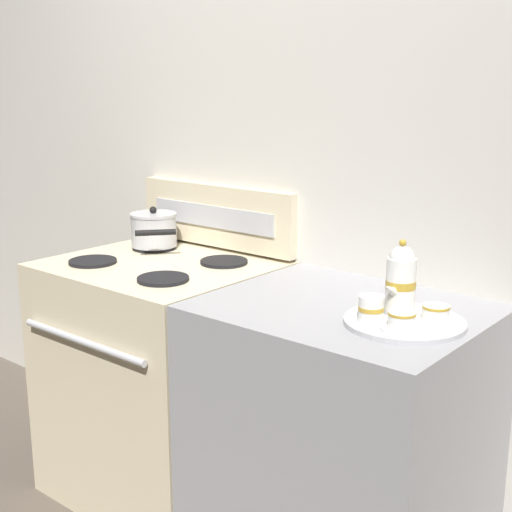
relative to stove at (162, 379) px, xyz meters
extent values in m
cube|color=beige|center=(0.40, 0.36, 0.65)|extent=(6.00, 0.05, 2.20)
cube|color=beige|center=(0.00, 0.00, 0.00)|extent=(0.77, 0.66, 0.90)
cylinder|color=silver|center=(0.00, -0.35, 0.25)|extent=(0.61, 0.02, 0.02)
cylinder|color=black|center=(-0.18, 0.15, 0.45)|extent=(0.17, 0.17, 0.01)
cylinder|color=black|center=(0.18, 0.15, 0.45)|extent=(0.17, 0.17, 0.01)
cylinder|color=black|center=(-0.18, -0.15, 0.45)|extent=(0.17, 0.17, 0.01)
cylinder|color=black|center=(0.18, -0.15, 0.45)|extent=(0.17, 0.17, 0.01)
cube|color=beige|center=(0.00, 0.31, 0.58)|extent=(0.75, 0.05, 0.24)
cube|color=#B7B7BC|center=(0.00, 0.28, 0.58)|extent=(0.61, 0.01, 0.08)
cube|color=#939399|center=(0.79, 0.00, 0.00)|extent=(0.80, 0.66, 0.90)
cylinder|color=#B7B7BC|center=(-0.18, 0.15, 0.52)|extent=(0.18, 0.18, 0.12)
cylinder|color=#B7B7BC|center=(-0.18, 0.15, 0.58)|extent=(0.18, 0.18, 0.01)
sphere|color=black|center=(-0.18, 0.15, 0.60)|extent=(0.03, 0.03, 0.03)
cylinder|color=black|center=(-0.06, 0.04, 0.55)|extent=(0.11, 0.13, 0.02)
cylinder|color=#B2B2B7|center=(1.01, -0.04, 0.46)|extent=(0.33, 0.33, 0.01)
cylinder|color=white|center=(0.97, -0.01, 0.54)|extent=(0.08, 0.08, 0.16)
cylinder|color=gold|center=(0.97, -0.01, 0.55)|extent=(0.08, 0.08, 0.02)
sphere|color=white|center=(0.97, -0.01, 0.62)|extent=(0.07, 0.07, 0.07)
sphere|color=gold|center=(0.97, -0.01, 0.66)|extent=(0.02, 0.02, 0.02)
cone|color=white|center=(0.97, -0.07, 0.55)|extent=(0.02, 0.06, 0.05)
cylinder|color=white|center=(1.04, -0.11, 0.47)|extent=(0.11, 0.11, 0.01)
cylinder|color=white|center=(1.04, -0.11, 0.49)|extent=(0.07, 0.07, 0.04)
cylinder|color=gold|center=(1.04, -0.11, 0.51)|extent=(0.07, 0.07, 0.01)
cylinder|color=white|center=(1.08, -0.01, 0.47)|extent=(0.11, 0.11, 0.01)
cylinder|color=white|center=(1.08, -0.01, 0.49)|extent=(0.07, 0.07, 0.04)
cylinder|color=gold|center=(1.08, -0.01, 0.51)|extent=(0.07, 0.07, 0.01)
cylinder|color=white|center=(0.94, -0.10, 0.50)|extent=(0.07, 0.07, 0.07)
cylinder|color=gold|center=(0.94, -0.10, 0.50)|extent=(0.07, 0.07, 0.01)
camera|label=1|loc=(1.85, -1.69, 1.08)|focal=50.00mm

